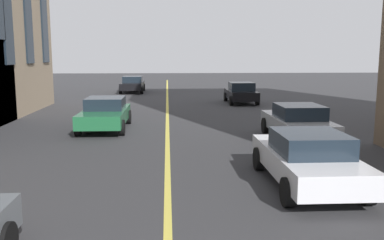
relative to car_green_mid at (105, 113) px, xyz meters
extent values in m
cube|color=#D8C64C|center=(-4.65, -2.68, -0.70)|extent=(80.00, 0.16, 0.01)
cube|color=#1E6038|center=(-0.05, 0.00, -0.11)|extent=(4.40, 1.80, 0.55)
cube|color=#19232D|center=(0.17, 0.00, 0.42)|extent=(1.85, 1.58, 0.50)
cylinder|color=black|center=(-1.50, -0.86, -0.38)|extent=(0.64, 0.22, 0.64)
cylinder|color=black|center=(-1.50, 0.86, -0.38)|extent=(0.64, 0.22, 0.64)
cylinder|color=black|center=(1.40, -0.86, -0.38)|extent=(0.64, 0.22, 0.64)
cylinder|color=black|center=(1.40, 0.86, -0.38)|extent=(0.64, 0.22, 0.64)
cube|color=black|center=(9.49, -7.58, -0.13)|extent=(3.90, 1.75, 0.55)
cube|color=#19232D|center=(9.29, -7.58, 0.42)|extent=(1.64, 1.54, 0.55)
cylinder|color=black|center=(10.78, -6.74, -0.40)|extent=(0.60, 0.21, 0.60)
cylinder|color=black|center=(10.78, -8.42, -0.40)|extent=(0.60, 0.21, 0.60)
cylinder|color=black|center=(8.20, -6.74, -0.40)|extent=(0.60, 0.21, 0.60)
cylinder|color=black|center=(8.20, -8.42, -0.40)|extent=(0.60, 0.21, 0.60)
cube|color=#B7BABF|center=(-2.79, -7.58, -0.11)|extent=(4.40, 1.80, 0.55)
cube|color=#19232D|center=(-3.01, -7.58, 0.42)|extent=(1.85, 1.58, 0.50)
cylinder|color=black|center=(-1.34, -6.72, -0.38)|extent=(0.64, 0.22, 0.64)
cylinder|color=black|center=(-1.34, -8.45, -0.38)|extent=(0.64, 0.22, 0.64)
cylinder|color=black|center=(-4.24, -6.72, -0.38)|extent=(0.64, 0.22, 0.64)
cylinder|color=black|center=(-4.24, -8.45, -0.38)|extent=(0.64, 0.22, 0.64)
cube|color=black|center=(17.96, 0.28, -0.11)|extent=(4.40, 1.80, 0.55)
cube|color=#19232D|center=(18.18, 0.28, 0.42)|extent=(1.85, 1.58, 0.50)
cylinder|color=black|center=(16.51, -0.59, -0.38)|extent=(0.64, 0.22, 0.64)
cylinder|color=black|center=(16.51, 1.14, -0.38)|extent=(0.64, 0.22, 0.64)
cylinder|color=black|center=(19.41, -0.59, -0.38)|extent=(0.64, 0.22, 0.64)
cylinder|color=black|center=(19.41, 1.14, -0.38)|extent=(0.64, 0.22, 0.64)
cube|color=silver|center=(-8.31, -6.11, -0.11)|extent=(4.40, 1.80, 0.55)
cube|color=#19232D|center=(-8.53, -6.11, 0.42)|extent=(1.85, 1.58, 0.50)
cylinder|color=black|center=(-6.86, -5.25, -0.38)|extent=(0.64, 0.22, 0.64)
cylinder|color=black|center=(-6.86, -6.97, -0.38)|extent=(0.64, 0.22, 0.64)
cylinder|color=black|center=(-9.76, -5.25, -0.38)|extent=(0.64, 0.22, 0.64)
cylinder|color=black|center=(-9.76, -6.97, -0.38)|extent=(0.64, 0.22, 0.64)
camera|label=1|loc=(-18.24, -2.70, 2.51)|focal=39.45mm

